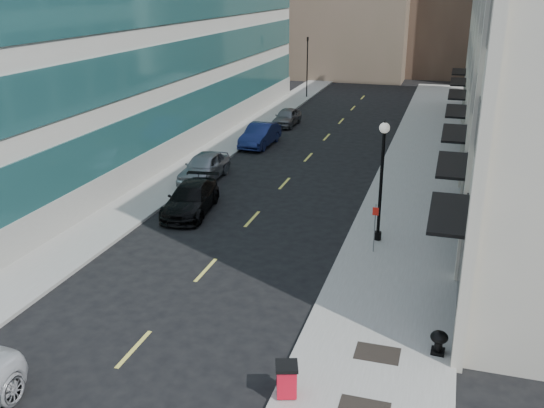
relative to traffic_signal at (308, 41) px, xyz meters
The scene contains 15 objects.
ground 48.65m from the traffic_signal, 83.46° to the right, with size 160.00×160.00×0.00m, color black.
sidewalk_right 31.38m from the traffic_signal, 65.10° to the right, with size 5.00×80.00×0.15m, color gray.
sidewalk_left 28.58m from the traffic_signal, 92.05° to the right, with size 3.00×80.00×0.15m, color gray.
building_left 23.84m from the traffic_signal, 116.45° to the right, with size 16.14×46.00×20.00m.
grate_far 46.43m from the traffic_signal, 73.49° to the right, with size 1.40×1.00×0.01m, color black.
road_centerline 32.00m from the traffic_signal, 79.94° to the right, with size 0.15×68.20×0.01m.
traffic_signal is the anchor object (origin of this frame).
car_black_pickup 34.43m from the traffic_signal, 86.32° to the right, with size 2.09×5.13×1.49m, color black.
car_silver_sedan 29.11m from the traffic_signal, 88.60° to the right, with size 1.93×4.80×1.64m, color gray.
car_blue_sedan 20.64m from the traffic_signal, 85.95° to the right, with size 1.70×4.87×1.60m, color #151E50.
car_grey_sedan 14.01m from the traffic_signal, 83.52° to the right, with size 1.67×4.15×1.41m, color slate.
trash_bin 48.50m from the traffic_signal, 76.94° to the right, with size 0.78×0.78×1.02m.
lamppost 37.15m from the traffic_signal, 71.28° to the right, with size 0.46×0.46×5.53m.
sign_post 38.61m from the traffic_signal, 71.94° to the right, with size 0.26×0.06×2.19m.
urn_planter 46.38m from the traffic_signal, 71.12° to the right, with size 0.56×0.56×0.77m.
Camera 1 is at (9.13, -12.77, 11.12)m, focal length 40.00 mm.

